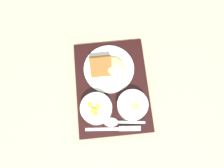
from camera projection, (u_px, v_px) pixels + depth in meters
The scene contains 7 objects.
ground_plane at pixel (112, 87), 0.93m from camera, with size 4.00×4.00×0.00m, color tan.
serving_tray at pixel (112, 87), 0.92m from camera, with size 0.40×0.30×0.02m.
bowl_salad at pixel (96, 109), 0.86m from camera, with size 0.12×0.12×0.06m.
bowl_soup at pixel (132, 105), 0.86m from camera, with size 0.11×0.11×0.05m.
plate_main at pixel (109, 68), 0.91m from camera, with size 0.20×0.20×0.08m.
knife at pixel (125, 129), 0.86m from camera, with size 0.05×0.20×0.02m.
spoon at pixel (117, 122), 0.87m from camera, with size 0.05×0.15×0.01m.
Camera 1 is at (-0.24, 0.04, 0.90)m, focal length 38.00 mm.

